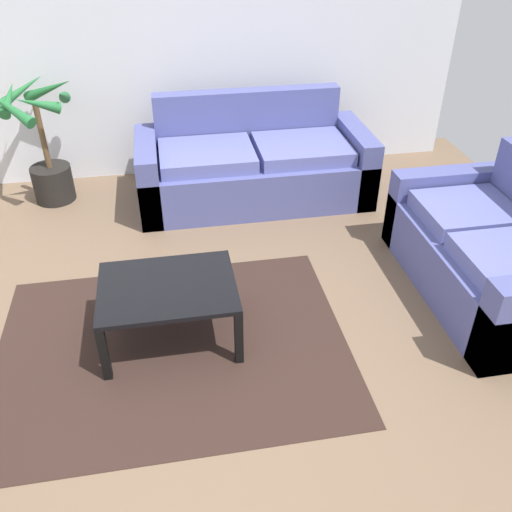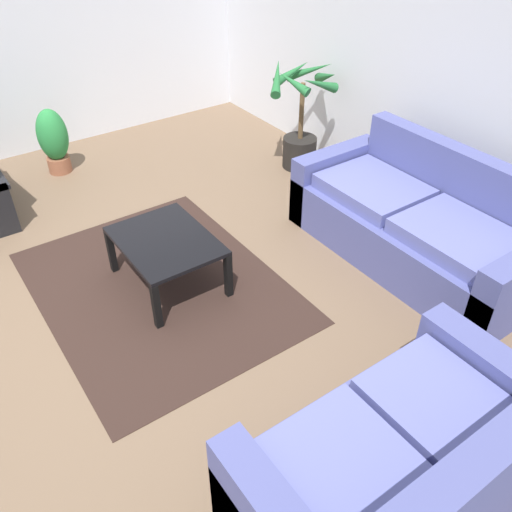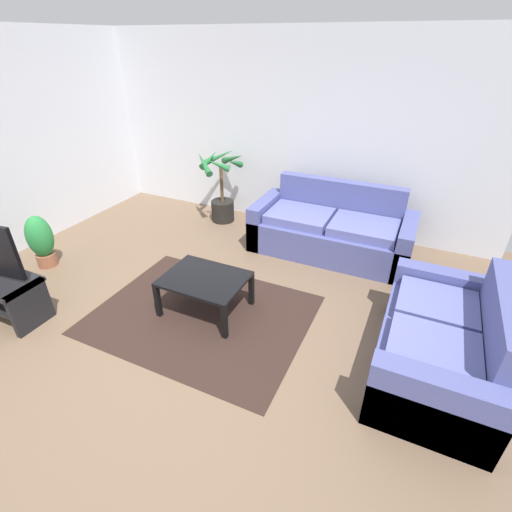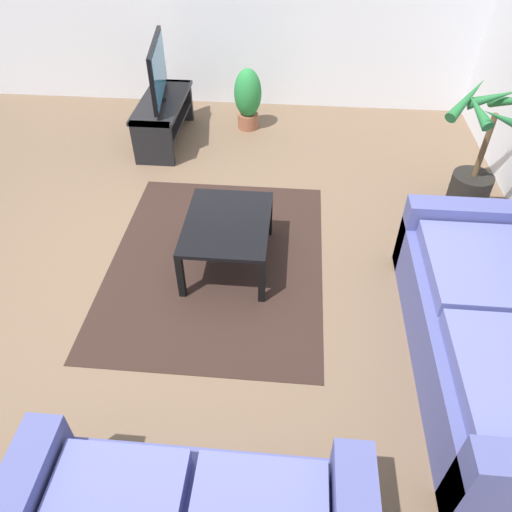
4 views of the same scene
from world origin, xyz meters
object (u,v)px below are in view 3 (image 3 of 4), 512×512
Objects in this scene: coffee_table at (205,282)px; potted_palm at (222,192)px; couch_main at (331,231)px; couch_loveseat at (440,345)px; potted_plant_small at (41,240)px.

potted_palm is (-0.98, 2.08, 0.12)m from coffee_table.
coffee_table is 2.31m from potted_palm.
potted_palm is (-1.83, 0.27, 0.18)m from couch_main.
potted_palm reaches higher than couch_loveseat.
couch_main is 2.00m from coffee_table.
potted_plant_small is (-3.19, -1.89, 0.06)m from couch_main.
couch_loveseat is at bearing -31.48° from potted_palm.
couch_loveseat is 2.33× the size of potted_plant_small.
potted_plant_small is at bearing -122.17° from potted_palm.
coffee_table is 2.34m from potted_plant_small.
couch_loveseat reaches higher than coffee_table.
potted_palm reaches higher than potted_plant_small.
couch_main is 2.21m from couch_loveseat.
potted_palm is at bearing 57.83° from potted_plant_small.
coffee_table is (-2.26, -0.11, 0.06)m from couch_loveseat.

